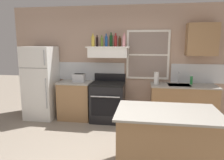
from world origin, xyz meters
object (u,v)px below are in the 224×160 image
bottle_olive_oil_square (102,42)px  bottle_dark_green_wine (111,41)px  bottle_champagne_gold_foil (93,41)px  dish_soap_bottle (191,80)px  toaster (79,78)px  bottle_blue_liqueur (106,41)px  paper_towel_roll (156,78)px  bottle_balsamic_dark (97,42)px  kitchen_island (166,142)px  bottle_brown_stout (120,42)px  bottle_rose_pink (124,41)px  stove_range (108,101)px  refrigerator (41,83)px  bottle_red_label_wine (116,41)px

bottle_olive_oil_square → bottle_dark_green_wine: size_ratio=0.79×
bottle_champagne_gold_foil → dish_soap_bottle: bearing=2.3°
dish_soap_bottle → toaster: bearing=-178.0°
bottle_blue_liqueur → bottle_dark_green_wine: bottle_dark_green_wine is taller
bottle_champagne_gold_foil → paper_towel_roll: size_ratio=1.08×
bottle_balsamic_dark → dish_soap_bottle: bearing=1.5°
kitchen_island → dish_soap_bottle: bearing=70.6°
toaster → bottle_blue_liqueur: bottle_blue_liqueur is taller
bottle_brown_stout → bottle_rose_pink: 0.14m
bottle_balsamic_dark → bottle_olive_oil_square: bearing=-9.8°
dish_soap_bottle → stove_range: bearing=-175.8°
refrigerator → bottle_balsamic_dark: size_ratio=6.76×
bottle_blue_liqueur → bottle_dark_green_wine: 0.11m
bottle_champagne_gold_foil → bottle_brown_stout: (0.61, 0.08, -0.02)m
bottle_rose_pink → bottle_red_label_wine: bearing=165.6°
bottle_red_label_wine → kitchen_island: size_ratio=0.22×
bottle_red_label_wine → paper_towel_roll: bearing=-3.6°
toaster → stove_range: size_ratio=0.27×
bottle_blue_liqueur → kitchen_island: (1.22, -2.02, -1.41)m
toaster → bottle_red_label_wine: bottle_red_label_wine is taller
stove_range → bottle_balsamic_dark: bearing=162.8°
stove_range → dish_soap_bottle: bearing=4.2°
bottle_brown_stout → toaster: bearing=-175.0°
bottle_champagne_gold_foil → bottle_balsamic_dark: 0.10m
toaster → bottle_rose_pink: bearing=0.0°
bottle_rose_pink → paper_towel_roll: bottle_rose_pink is taller
bottle_champagne_gold_foil → bottle_rose_pink: bottle_rose_pink is taller
refrigerator → bottle_red_label_wine: 2.07m
kitchen_island → bottle_balsamic_dark: bearing=125.9°
bottle_dark_green_wine → kitchen_island: size_ratio=0.23×
bottle_blue_liqueur → bottle_red_label_wine: 0.22m
bottle_champagne_gold_foil → bottle_rose_pink: bearing=-0.0°
bottle_red_label_wine → dish_soap_bottle: bottle_red_label_wine is taller
bottle_brown_stout → paper_towel_roll: bottle_brown_stout is taller
bottle_olive_oil_square → bottle_dark_green_wine: bearing=21.5°
stove_range → bottle_dark_green_wine: size_ratio=3.44×
bottle_blue_liqueur → bottle_red_label_wine: bearing=-6.6°
refrigerator → bottle_balsamic_dark: 1.70m
bottle_rose_pink → stove_range: bearing=-172.7°
refrigerator → bottle_olive_oil_square: 1.79m
refrigerator → stove_range: (1.65, 0.02, -0.41)m
bottle_red_label_wine → bottle_olive_oil_square: bearing=-173.5°
refrigerator → bottle_blue_liqueur: 1.88m
refrigerator → bottle_olive_oil_square: bearing=3.2°
toaster → stove_range: toaster is taller
paper_towel_roll → dish_soap_bottle: (0.78, 0.10, -0.04)m
bottle_champagne_gold_foil → kitchen_island: (1.52, -1.94, -1.41)m
bottle_olive_oil_square → refrigerator: bearing=-176.8°
bottle_olive_oil_square → dish_soap_bottle: (2.03, 0.08, -0.85)m
toaster → bottle_champagne_gold_foil: size_ratio=1.02×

